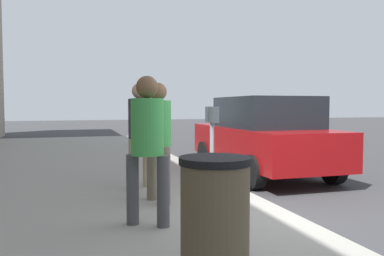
{
  "coord_description": "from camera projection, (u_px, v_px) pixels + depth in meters",
  "views": [
    {
      "loc": [
        -4.6,
        2.79,
        1.57
      ],
      "look_at": [
        1.94,
        0.77,
        1.18
      ],
      "focal_mm": 36.36,
      "sensor_mm": 36.0,
      "label": 1
    }
  ],
  "objects": [
    {
      "name": "parking_officer",
      "position": [
        140.0,
        126.0,
        6.66
      ],
      "size": [
        0.42,
        0.44,
        1.81
      ],
      "rotation": [
        0.0,
        0.0,
        -2.39
      ],
      "color": "tan",
      "rests_on": "sidewalk_slab"
    },
    {
      "name": "parking_meter",
      "position": [
        212.0,
        131.0,
        6.33
      ],
      "size": [
        0.36,
        0.12,
        1.41
      ],
      "color": "gray",
      "rests_on": "sidewalk_slab"
    },
    {
      "name": "pedestrian_bystander",
      "position": [
        147.0,
        138.0,
        4.56
      ],
      "size": [
        0.39,
        0.48,
        1.77
      ],
      "rotation": [
        0.0,
        0.0,
        -0.56
      ],
      "color": "#47474C",
      "rests_on": "sidewalk_slab"
    },
    {
      "name": "parked_sedan_near",
      "position": [
        263.0,
        136.0,
        8.82
      ],
      "size": [
        4.41,
        1.99,
        1.77
      ],
      "color": "maroon",
      "rests_on": "ground_plane"
    },
    {
      "name": "trash_bin",
      "position": [
        215.0,
        218.0,
        3.14
      ],
      "size": [
        0.59,
        0.59,
        1.01
      ],
      "color": "brown",
      "rests_on": "sidewalk_slab"
    },
    {
      "name": "sidewalk_slab",
      "position": [
        55.0,
        238.0,
        4.41
      ],
      "size": [
        28.0,
        6.0,
        0.15
      ],
      "primitive_type": "cube",
      "color": "gray",
      "rests_on": "ground_plane"
    },
    {
      "name": "ground_plane",
      "position": [
        288.0,
        221.0,
        5.3
      ],
      "size": [
        80.0,
        80.0,
        0.0
      ],
      "primitive_type": "plane",
      "color": "#38383A",
      "rests_on": "ground"
    },
    {
      "name": "pedestrian_at_meter",
      "position": [
        158.0,
        132.0,
        5.68
      ],
      "size": [
        0.51,
        0.38,
        1.76
      ],
      "rotation": [
        0.0,
        0.0,
        -1.23
      ],
      "color": "#726656",
      "rests_on": "sidewalk_slab"
    }
  ]
}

